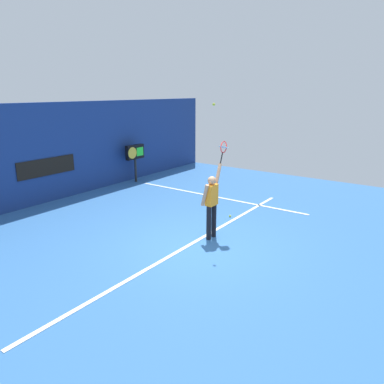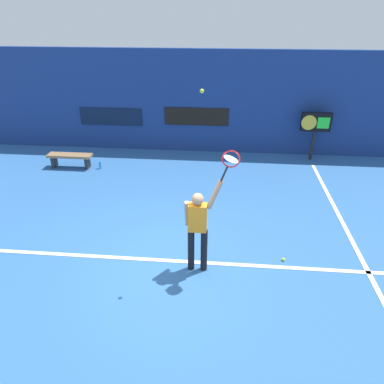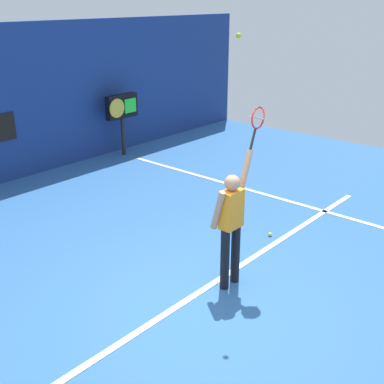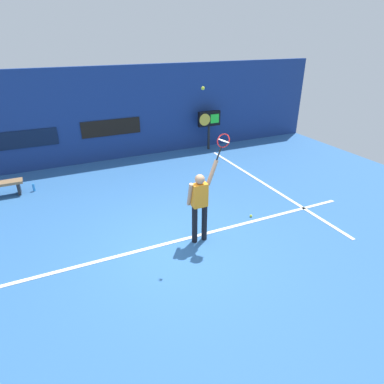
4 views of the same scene
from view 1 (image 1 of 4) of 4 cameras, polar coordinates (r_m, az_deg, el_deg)
name	(u,v)px [view 1 (image 1 of 4)]	position (r m, az deg, el deg)	size (l,w,h in m)	color
ground_plane	(201,245)	(9.34, 1.37, -8.32)	(18.00, 18.00, 0.00)	#2D609E
back_wall	(43,153)	(13.53, -22.37, 5.63)	(18.00, 0.20, 3.43)	navy
sponsor_banner_center	(47,167)	(13.51, -21.89, 3.69)	(2.20, 0.03, 0.60)	black
court_baseline	(194,243)	(9.45, 0.27, -7.98)	(10.00, 0.10, 0.01)	white
court_sideline	(215,197)	(13.44, 3.66, -0.75)	(0.10, 7.00, 0.01)	white
tennis_player	(212,202)	(9.44, 3.10, -1.53)	(0.69, 0.31, 1.97)	black
tennis_racket	(223,148)	(9.58, 4.97, 6.87)	(0.40, 0.27, 0.63)	black
tennis_ball	(214,104)	(9.06, 3.46, 13.63)	(0.07, 0.07, 0.07)	#CCE033
scoreboard_clock	(135,154)	(15.63, -8.98, 6.01)	(0.96, 0.20, 1.59)	black
spare_ball	(230,216)	(11.36, 6.01, -3.78)	(0.07, 0.07, 0.07)	#CCE033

